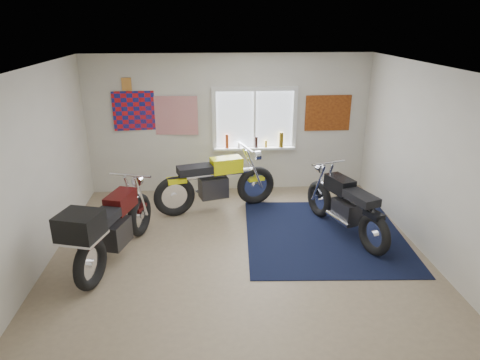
{
  "coord_description": "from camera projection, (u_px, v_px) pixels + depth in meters",
  "views": [
    {
      "loc": [
        -0.4,
        -5.7,
        3.29
      ],
      "look_at": [
        0.06,
        0.4,
        0.98
      ],
      "focal_mm": 32.0,
      "sensor_mm": 36.0,
      "label": 1
    }
  ],
  "objects": [
    {
      "name": "ground",
      "position": [
        238.0,
        249.0,
        6.51
      ],
      "size": [
        5.5,
        5.5,
        0.0
      ],
      "primitive_type": "plane",
      "color": "#9E896B",
      "rests_on": "ground"
    },
    {
      "name": "room_shell",
      "position": [
        238.0,
        146.0,
        5.93
      ],
      "size": [
        5.5,
        5.5,
        5.5
      ],
      "color": "white",
      "rests_on": "ground"
    },
    {
      "name": "navy_rug",
      "position": [
        324.0,
        234.0,
        6.94
      ],
      "size": [
        2.66,
        2.75,
        0.01
      ],
      "primitive_type": "cube",
      "rotation": [
        0.0,
        0.0,
        -0.06
      ],
      "color": "black",
      "rests_on": "ground"
    },
    {
      "name": "window_assembly",
      "position": [
        255.0,
        123.0,
        8.36
      ],
      "size": [
        1.66,
        0.17,
        1.26
      ],
      "color": "white",
      "rests_on": "room_shell"
    },
    {
      "name": "oil_bottles",
      "position": [
        259.0,
        141.0,
        8.42
      ],
      "size": [
        1.15,
        0.09,
        0.3
      ],
      "color": "maroon",
      "rests_on": "window_assembly"
    },
    {
      "name": "flag_display",
      "position": [
        127.0,
        84.0,
        7.93
      ],
      "size": [
        1.6,
        0.1,
        1.17
      ],
      "color": "red",
      "rests_on": "room_shell"
    },
    {
      "name": "triumph_poster",
      "position": [
        328.0,
        113.0,
        8.41
      ],
      "size": [
        0.9,
        0.03,
        0.7
      ],
      "primitive_type": "cube",
      "color": "#A54C14",
      "rests_on": "room_shell"
    },
    {
      "name": "yellow_triumph",
      "position": [
        216.0,
        184.0,
        7.71
      ],
      "size": [
        2.23,
        0.87,
        1.15
      ],
      "rotation": [
        0.0,
        0.0,
        0.28
      ],
      "color": "black",
      "rests_on": "ground"
    },
    {
      "name": "black_chrome_bike",
      "position": [
        345.0,
        207.0,
        6.84
      ],
      "size": [
        0.9,
        2.01,
        1.07
      ],
      "rotation": [
        0.0,
        0.0,
        1.91
      ],
      "color": "black",
      "rests_on": "navy_rug"
    },
    {
      "name": "maroon_tourer",
      "position": [
        110.0,
        227.0,
        5.92
      ],
      "size": [
        1.01,
        2.17,
        1.11
      ],
      "rotation": [
        0.0,
        0.0,
        1.29
      ],
      "color": "black",
      "rests_on": "ground"
    }
  ]
}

